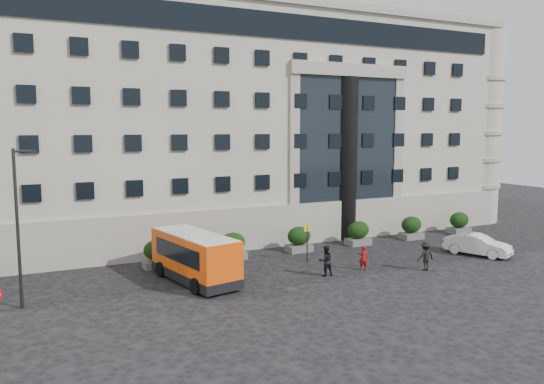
{
  "coord_description": "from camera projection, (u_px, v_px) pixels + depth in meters",
  "views": [
    {
      "loc": [
        -11.8,
        -25.56,
        8.97
      ],
      "look_at": [
        2.43,
        4.09,
        5.0
      ],
      "focal_mm": 35.0,
      "sensor_mm": 36.0,
      "label": 1
    }
  ],
  "objects": [
    {
      "name": "ground",
      "position": [
        264.0,
        293.0,
        29.02
      ],
      "size": [
        120.0,
        120.0,
        0.0
      ],
      "primitive_type": "plane",
      "color": "black",
      "rests_on": "ground"
    },
    {
      "name": "civic_building",
      "position": [
        224.0,
        128.0,
        50.21
      ],
      "size": [
        44.0,
        24.0,
        18.0
      ],
      "primitive_type": "cube",
      "color": "#A39E90",
      "rests_on": "ground"
    },
    {
      "name": "entrance_column",
      "position": [
        346.0,
        159.0,
        42.61
      ],
      "size": [
        1.8,
        1.8,
        13.0
      ],
      "primitive_type": "cylinder",
      "color": "black",
      "rests_on": "ground"
    },
    {
      "name": "hedge_a",
      "position": [
        157.0,
        254.0,
        34.17
      ],
      "size": [
        1.8,
        1.26,
        1.84
      ],
      "color": "#545452",
      "rests_on": "ground"
    },
    {
      "name": "hedge_b",
      "position": [
        233.0,
        246.0,
        36.41
      ],
      "size": [
        1.8,
        1.26,
        1.84
      ],
      "color": "#545452",
      "rests_on": "ground"
    },
    {
      "name": "hedge_c",
      "position": [
        299.0,
        239.0,
        38.64
      ],
      "size": [
        1.8,
        1.26,
        1.84
      ],
      "color": "#545452",
      "rests_on": "ground"
    },
    {
      "name": "hedge_d",
      "position": [
        358.0,
        233.0,
        40.87
      ],
      "size": [
        1.8,
        1.26,
        1.84
      ],
      "color": "#545452",
      "rests_on": "ground"
    },
    {
      "name": "hedge_e",
      "position": [
        411.0,
        228.0,
        43.11
      ],
      "size": [
        1.8,
        1.26,
        1.84
      ],
      "color": "#545452",
      "rests_on": "ground"
    },
    {
      "name": "hedge_f",
      "position": [
        459.0,
        223.0,
        45.34
      ],
      "size": [
        1.8,
        1.26,
        1.84
      ],
      "color": "#545452",
      "rests_on": "ground"
    },
    {
      "name": "street_lamp",
      "position": [
        19.0,
        222.0,
        26.05
      ],
      "size": [
        1.16,
        0.18,
        8.0
      ],
      "color": "#262628",
      "rests_on": "ground"
    },
    {
      "name": "bus_stop_sign",
      "position": [
        307.0,
        236.0,
        35.65
      ],
      "size": [
        0.5,
        0.08,
        2.52
      ],
      "color": "#262628",
      "rests_on": "ground"
    },
    {
      "name": "minibus",
      "position": [
        195.0,
        255.0,
        30.99
      ],
      "size": [
        3.66,
        7.17,
        2.86
      ],
      "rotation": [
        0.0,
        0.0,
        0.2
      ],
      "color": "#EF4E0B",
      "rests_on": "ground"
    },
    {
      "name": "white_taxi",
      "position": [
        477.0,
        245.0,
        37.59
      ],
      "size": [
        3.27,
        4.78,
        1.49
      ],
      "primitive_type": "imported",
      "rotation": [
        0.0,
        0.0,
        0.42
      ],
      "color": "silver",
      "rests_on": "ground"
    },
    {
      "name": "pedestrian_a",
      "position": [
        363.0,
        258.0,
        33.6
      ],
      "size": [
        0.68,
        0.56,
        1.59
      ],
      "primitive_type": "imported",
      "rotation": [
        0.0,
        0.0,
        2.78
      ],
      "color": "maroon",
      "rests_on": "ground"
    },
    {
      "name": "pedestrian_b",
      "position": [
        326.0,
        261.0,
        32.28
      ],
      "size": [
        0.95,
        0.77,
        1.87
      ],
      "primitive_type": "imported",
      "rotation": [
        0.0,
        0.0,
        3.08
      ],
      "color": "black",
      "rests_on": "ground"
    },
    {
      "name": "pedestrian_c",
      "position": [
        425.0,
        256.0,
        33.5
      ],
      "size": [
        1.24,
        0.76,
        1.86
      ],
      "primitive_type": "imported",
      "rotation": [
        0.0,
        0.0,
        3.09
      ],
      "color": "black",
      "rests_on": "ground"
    }
  ]
}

